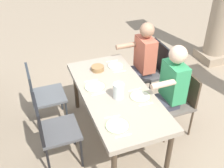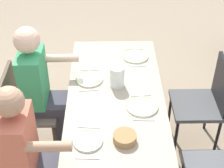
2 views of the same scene
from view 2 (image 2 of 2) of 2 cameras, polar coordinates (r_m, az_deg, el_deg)
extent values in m
plane|color=gray|center=(3.49, 0.51, -11.01)|extent=(16.00, 16.00, 0.00)
cube|color=tan|center=(3.00, 0.58, -2.00)|extent=(1.71, 0.80, 0.06)
cylinder|color=#473828|center=(3.84, -4.53, 1.04)|extent=(0.06, 0.06, 0.68)
cylinder|color=#473828|center=(3.85, 5.06, 1.13)|extent=(0.06, 0.06, 0.68)
cube|color=#6A6158|center=(3.34, -12.37, -4.05)|extent=(0.44, 0.44, 0.04)
cube|color=#473828|center=(3.26, -16.28, -1.31)|extent=(0.42, 0.03, 0.41)
cylinder|color=#473828|center=(3.33, -9.11, -9.20)|extent=(0.03, 0.03, 0.43)
cylinder|color=#473828|center=(3.60, -8.44, -4.81)|extent=(0.03, 0.03, 0.43)
cylinder|color=#473828|center=(3.41, -15.53, -9.06)|extent=(0.03, 0.03, 0.43)
cylinder|color=#473828|center=(3.67, -14.35, -4.78)|extent=(0.03, 0.03, 0.43)
cube|color=#4F4F50|center=(3.35, 13.31, -3.35)|extent=(0.44, 0.44, 0.04)
cube|color=black|center=(3.27, 17.28, -0.25)|extent=(0.42, 0.03, 0.45)
cylinder|color=black|center=(3.61, 9.23, -4.43)|extent=(0.03, 0.03, 0.46)
cylinder|color=black|center=(3.34, 10.17, -8.77)|extent=(0.03, 0.03, 0.46)
cylinder|color=black|center=(3.69, 15.06, -4.27)|extent=(0.03, 0.03, 0.46)
cylinder|color=black|center=(3.43, 16.48, -8.47)|extent=(0.03, 0.03, 0.46)
cube|color=#3F3F4C|center=(3.44, -8.00, -6.72)|extent=(0.24, 0.14, 0.46)
cube|color=#3F3F4C|center=(3.27, -9.98, -3.18)|extent=(0.28, 0.32, 0.10)
cube|color=#389E60|center=(3.11, -12.56, 0.96)|extent=(0.34, 0.20, 0.49)
sphere|color=beige|center=(2.91, -13.54, 6.88)|extent=(0.22, 0.22, 0.22)
cylinder|color=beige|center=(3.12, -8.09, 4.14)|extent=(0.07, 0.30, 0.07)
cube|color=#CC664C|center=(2.56, -14.86, -9.07)|extent=(0.34, 0.20, 0.49)
sphere|color=tan|center=(2.31, -16.28, -2.75)|extent=(0.20, 0.20, 0.20)
cylinder|color=tan|center=(2.34, -10.14, -9.85)|extent=(0.07, 0.30, 0.07)
cylinder|color=white|center=(2.57, -3.88, -9.17)|extent=(0.21, 0.21, 0.01)
torus|color=#A9CD91|center=(2.57, -3.89, -9.07)|extent=(0.22, 0.22, 0.01)
cube|color=silver|center=(2.47, -4.02, -11.75)|extent=(0.03, 0.17, 0.01)
cube|color=silver|center=(2.68, -3.76, -6.89)|extent=(0.03, 0.17, 0.01)
cylinder|color=silver|center=(2.85, 4.87, -3.64)|extent=(0.26, 0.26, 0.01)
torus|color=#A0BE77|center=(2.84, 4.87, -3.53)|extent=(0.26, 0.26, 0.01)
cube|color=silver|center=(2.74, 5.12, -5.74)|extent=(0.03, 0.17, 0.01)
cube|color=silver|center=(2.96, 4.62, -1.78)|extent=(0.03, 0.17, 0.01)
cylinder|color=silver|center=(3.13, -3.64, 0.77)|extent=(0.24, 0.24, 0.01)
torus|color=#A0BE77|center=(3.13, -3.65, 0.87)|extent=(0.24, 0.24, 0.01)
cube|color=silver|center=(3.01, -3.74, -0.98)|extent=(0.03, 0.17, 0.01)
cube|color=silver|center=(3.25, -3.55, 2.30)|extent=(0.02, 0.17, 0.01)
cylinder|color=silver|center=(3.43, 3.76, 4.43)|extent=(0.25, 0.25, 0.01)
torus|color=#A0BE77|center=(3.43, 3.77, 4.53)|extent=(0.25, 0.25, 0.01)
cube|color=silver|center=(3.31, 3.94, 2.98)|extent=(0.03, 0.17, 0.01)
cube|color=silver|center=(3.56, 3.60, 5.70)|extent=(0.02, 0.17, 0.01)
cylinder|color=white|center=(3.01, 0.82, 1.22)|extent=(0.13, 0.13, 0.19)
cylinder|color=#EFEAC6|center=(3.03, 0.81, 0.79)|extent=(0.12, 0.12, 0.12)
cylinder|color=#9E7547|center=(2.56, 2.06, -8.63)|extent=(0.17, 0.17, 0.06)
camera|label=1|loc=(4.88, 14.51, 37.42)|focal=43.94mm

